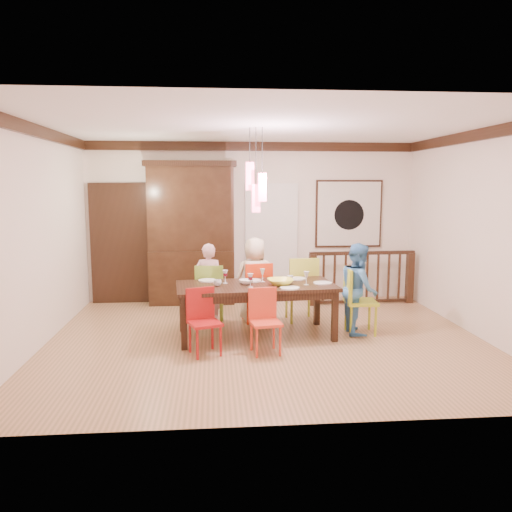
{
  "coord_description": "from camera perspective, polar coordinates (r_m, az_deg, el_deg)",
  "views": [
    {
      "loc": [
        -0.71,
        -6.66,
        2.13
      ],
      "look_at": [
        -0.11,
        0.36,
        1.13
      ],
      "focal_mm": 35.0,
      "sensor_mm": 36.0,
      "label": 1
    }
  ],
  "objects": [
    {
      "name": "plate_near_left",
      "position": [
        6.65,
        -6.14,
        -3.84
      ],
      "size": [
        0.26,
        0.26,
        0.01
      ],
      "primitive_type": "cylinder",
      "color": "white",
      "rests_on": "dining_table"
    },
    {
      "name": "white_doorway",
      "position": [
        9.25,
        1.76,
        1.4
      ],
      "size": [
        0.97,
        0.05,
        2.22
      ],
      "primitive_type": "cube",
      "color": "silver",
      "rests_on": "wall_back"
    },
    {
      "name": "plate_near_mid",
      "position": [
        6.73,
        3.88,
        -3.67
      ],
      "size": [
        0.26,
        0.26,
        0.01
      ],
      "primitive_type": "cylinder",
      "color": "white",
      "rests_on": "dining_table"
    },
    {
      "name": "dining_table",
      "position": [
        7.02,
        -0.01,
        -3.89
      ],
      "size": [
        2.28,
        1.19,
        0.75
      ],
      "rotation": [
        0.0,
        0.0,
        0.09
      ],
      "color": "black",
      "rests_on": "floor"
    },
    {
      "name": "chair_far_mid",
      "position": [
        7.83,
        0.02,
        -3.6
      ],
      "size": [
        0.49,
        0.49,
        0.95
      ],
      "rotation": [
        0.0,
        0.0,
        3.3
      ],
      "color": "red",
      "rests_on": "floor"
    },
    {
      "name": "wall_back",
      "position": [
        9.22,
        -0.42,
        3.88
      ],
      "size": [
        6.0,
        0.0,
        6.0
      ],
      "primitive_type": "plane",
      "rotation": [
        1.57,
        0.0,
        0.0
      ],
      "color": "silver",
      "rests_on": "floor"
    },
    {
      "name": "person_far_mid",
      "position": [
        7.84,
        -0.12,
        -2.67
      ],
      "size": [
        0.69,
        0.49,
        1.33
      ],
      "primitive_type": "imported",
      "rotation": [
        0.0,
        0.0,
        3.25
      ],
      "color": "beige",
      "rests_on": "floor"
    },
    {
      "name": "person_end_right",
      "position": [
        7.33,
        11.64,
        -3.65
      ],
      "size": [
        0.53,
        0.67,
        1.31
      ],
      "primitive_type": "imported",
      "rotation": [
        0.0,
        0.0,
        1.51
      ],
      "color": "#4586C2",
      "rests_on": "floor"
    },
    {
      "name": "ceiling",
      "position": [
        6.74,
        1.26,
        14.67
      ],
      "size": [
        6.0,
        6.0,
        0.0
      ],
      "primitive_type": "plane",
      "rotation": [
        3.14,
        0.0,
        0.0
      ],
      "color": "white",
      "rests_on": "wall_back"
    },
    {
      "name": "painting",
      "position": [
        9.48,
        10.55,
        4.76
      ],
      "size": [
        1.25,
        0.06,
        1.25
      ],
      "color": "black",
      "rests_on": "wall_back"
    },
    {
      "name": "serving_bowl",
      "position": [
        6.95,
        2.81,
        -2.97
      ],
      "size": [
        0.39,
        0.39,
        0.09
      ],
      "primitive_type": "imported",
      "rotation": [
        0.0,
        0.0,
        0.08
      ],
      "color": "yellow",
      "rests_on": "dining_table"
    },
    {
      "name": "plate_far_right",
      "position": [
        7.42,
        4.76,
        -2.58
      ],
      "size": [
        0.26,
        0.26,
        0.01
      ],
      "primitive_type": "cylinder",
      "color": "white",
      "rests_on": "dining_table"
    },
    {
      "name": "chair_end_right",
      "position": [
        7.33,
        11.92,
        -4.52
      ],
      "size": [
        0.46,
        0.46,
        0.96
      ],
      "rotation": [
        0.0,
        0.0,
        1.51
      ],
      "color": "#B1C423",
      "rests_on": "floor"
    },
    {
      "name": "wine_glass_c",
      "position": [
        6.78,
        -0.64,
        -2.81
      ],
      "size": [
        0.08,
        0.08,
        0.19
      ],
      "primitive_type": null,
      "color": "#590C19",
      "rests_on": "dining_table"
    },
    {
      "name": "pendant_cluster",
      "position": [
        6.86,
        -0.01,
        7.92
      ],
      "size": [
        0.27,
        0.21,
        1.14
      ],
      "color": "#E94664",
      "rests_on": "ceiling"
    },
    {
      "name": "wine_glass_b",
      "position": [
        7.17,
        0.74,
        -2.21
      ],
      "size": [
        0.08,
        0.08,
        0.19
      ],
      "primitive_type": null,
      "color": "silver",
      "rests_on": "dining_table"
    },
    {
      "name": "panel_door",
      "position": [
        9.33,
        -15.26,
        1.18
      ],
      "size": [
        1.04,
        0.07,
        2.24
      ],
      "primitive_type": "cube",
      "color": "black",
      "rests_on": "wall_back"
    },
    {
      "name": "cup_right",
      "position": [
        7.2,
        3.89,
        -2.6
      ],
      "size": [
        0.13,
        0.13,
        0.09
      ],
      "primitive_type": "imported",
      "rotation": [
        0.0,
        0.0,
        0.39
      ],
      "color": "silver",
      "rests_on": "dining_table"
    },
    {
      "name": "chair_far_left",
      "position": [
        7.71,
        -5.25,
        -3.84
      ],
      "size": [
        0.45,
        0.45,
        0.94
      ],
      "rotation": [
        0.0,
        0.0,
        3.07
      ],
      "color": "olive",
      "rests_on": "floor"
    },
    {
      "name": "wine_glass_a",
      "position": [
        7.07,
        -3.54,
        -2.37
      ],
      "size": [
        0.08,
        0.08,
        0.19
      ],
      "primitive_type": null,
      "color": "#590C19",
      "rests_on": "dining_table"
    },
    {
      "name": "small_bowl",
      "position": [
        7.02,
        -1.13,
        -2.97
      ],
      "size": [
        0.25,
        0.25,
        0.06
      ],
      "primitive_type": "imported",
      "rotation": [
        0.0,
        0.0,
        -0.25
      ],
      "color": "white",
      "rests_on": "dining_table"
    },
    {
      "name": "chair_near_mid",
      "position": [
        6.35,
        1.11,
        -7.03
      ],
      "size": [
        0.42,
        0.42,
        0.82
      ],
      "rotation": [
        0.0,
        0.0,
        0.15
      ],
      "color": "red",
      "rests_on": "floor"
    },
    {
      "name": "chair_far_right",
      "position": [
        7.89,
        5.14,
        -3.2
      ],
      "size": [
        0.49,
        0.49,
        1.02
      ],
      "rotation": [
        0.0,
        0.0,
        3.21
      ],
      "color": "gold",
      "rests_on": "floor"
    },
    {
      "name": "china_hutch",
      "position": [
        9.01,
        -7.39,
        2.61
      ],
      "size": [
        1.62,
        0.46,
        2.55
      ],
      "color": "black",
      "rests_on": "floor"
    },
    {
      "name": "napkin",
      "position": [
        6.61,
        0.15,
        -3.86
      ],
      "size": [
        0.18,
        0.14,
        0.01
      ],
      "primitive_type": "cube",
      "color": "#D83359",
      "rests_on": "dining_table"
    },
    {
      "name": "crown_molding",
      "position": [
        6.74,
        1.25,
        13.99
      ],
      "size": [
        6.0,
        5.0,
        0.16
      ],
      "primitive_type": null,
      "color": "black",
      "rests_on": "wall_back"
    },
    {
      "name": "plate_far_mid",
      "position": [
        7.24,
        -0.42,
        -2.81
      ],
      "size": [
        0.26,
        0.26,
        0.01
      ],
      "primitive_type": "cylinder",
      "color": "white",
      "rests_on": "dining_table"
    },
    {
      "name": "wall_left",
      "position": [
        7.08,
        -23.72,
        1.92
      ],
      "size": [
        0.0,
        5.0,
        5.0
      ],
      "primitive_type": "plane",
      "rotation": [
        1.57,
        0.0,
        1.57
      ],
      "color": "silver",
      "rests_on": "floor"
    },
    {
      "name": "plate_far_left",
      "position": [
        7.29,
        -5.57,
        -2.78
      ],
      "size": [
        0.26,
        0.26,
        0.01
      ],
      "primitive_type": "cylinder",
      "color": "white",
      "rests_on": "dining_table"
    },
    {
      "name": "floor",
      "position": [
        7.03,
        1.18,
        -9.52
      ],
      "size": [
        6.0,
        6.0,
        0.0
      ],
      "primitive_type": "plane",
      "color": "olive",
      "rests_on": "ground"
    },
    {
      "name": "plate_end_right",
      "position": [
        7.13,
        7.63,
        -3.06
      ],
      "size": [
        0.26,
        0.26,
        0.01
      ],
      "primitive_type": "cylinder",
      "color": "white",
      "rests_on": "dining_table"
    },
    {
      "name": "chair_near_left",
      "position": [
        6.34,
        -5.87,
        -7.03
      ],
      "size": [
        0.48,
        0.48,
        0.83
      ],
      "rotation": [
        0.0,
        0.0,
        0.35
      ],
      "color": "#A11413",
      "rests_on": "floor"
    },
    {
      "name": "wine_glass_d",
      "position": [
        6.98,
        5.78,
        -2.54
      ],
      "size": [
        0.08,
        0.08,
        0.19
      ],
      "primitive_type": null,
      "color": "silver",
      "rests_on": "dining_table"
    },
    {
      "name": "person_far_left",
      "position": [
        7.8,
        -5.42,
        -3.08
      ],
      "size": [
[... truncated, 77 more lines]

